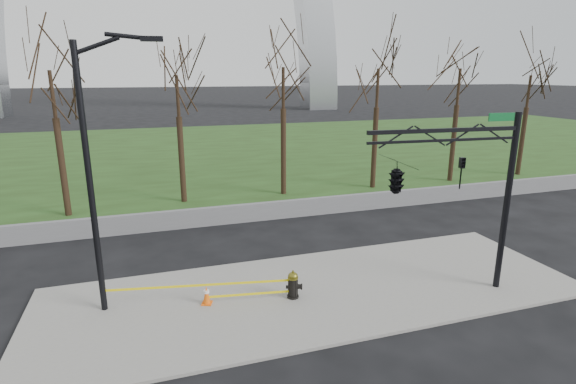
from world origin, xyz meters
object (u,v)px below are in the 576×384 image
object	(u,v)px
fire_hydrant	(293,285)
street_light	(96,163)
traffic_signal_mast	(420,176)
traffic_cone	(207,295)

from	to	relation	value
fire_hydrant	street_light	xyz separation A→B (m)	(-5.55, 1.08, 4.16)
fire_hydrant	traffic_signal_mast	xyz separation A→B (m)	(3.62, -1.16, 3.61)
street_light	traffic_signal_mast	distance (m)	9.46
fire_hydrant	street_light	world-z (taller)	street_light
street_light	traffic_signal_mast	bearing A→B (deg)	-9.02
traffic_cone	traffic_signal_mast	distance (m)	7.55
fire_hydrant	traffic_signal_mast	bearing A→B (deg)	6.05
street_light	traffic_signal_mast	world-z (taller)	street_light
traffic_signal_mast	street_light	bearing A→B (deg)	170.48
street_light	traffic_cone	bearing A→B (deg)	-7.92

